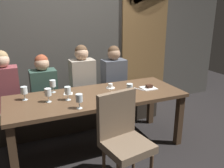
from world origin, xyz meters
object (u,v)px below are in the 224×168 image
Objects in this scene: wine_glass_near_left at (53,84)px; wine_glass_end_left at (48,93)px; wine_glass_far_right at (130,88)px; espresso_cup at (110,86)px; wine_glass_center_back at (24,91)px; wine_glass_end_right at (68,91)px; dessert_plate at (149,87)px; diner_redhead at (4,83)px; diner_near_end at (114,72)px; chair_near_side at (123,134)px; banquette_bench at (82,112)px; wine_glass_near_right at (79,98)px; fork_on_table at (139,89)px; diner_far_end at (82,74)px; diner_bearded at (43,81)px; dining_table at (97,101)px.

wine_glass_near_left is 0.34m from wine_glass_end_left.
espresso_cup is (-0.09, 0.39, -0.09)m from wine_glass_far_right.
wine_glass_near_left is 0.38m from wine_glass_center_back.
wine_glass_end_right is 1.11m from dessert_plate.
diner_near_end is (1.59, 0.00, -0.02)m from diner_redhead.
chair_near_side is 5.98× the size of wine_glass_end_right.
diner_redhead is at bearing -179.91° from diner_near_end.
banquette_bench is 1.24m from wine_glass_near_right.
wine_glass_center_back is 0.86× the size of dessert_plate.
banquette_bench is 15.24× the size of wine_glass_end_left.
wine_glass_near_right is (0.05, -0.30, 0.00)m from wine_glass_end_right.
wine_glass_near_right is at bearing -44.06° from wine_glass_center_back.
diner_redhead reaches higher than fork_on_table.
espresso_cup is at bearing -118.43° from diner_near_end.
wine_glass_near_left and wine_glass_far_right have the same top height.
wine_glass_end_right is (-0.38, 0.69, 0.30)m from chair_near_side.
wine_glass_far_right is at bearing -14.59° from wine_glass_end_right.
diner_far_end is 0.52m from diner_near_end.
wine_glass_near_left is 0.98m from wine_glass_far_right.
fork_on_table is at bearing -86.41° from diner_near_end.
wine_glass_near_left is at bearing -80.40° from diner_bearded.
diner_far_end is at bearing 71.48° from wine_glass_near_right.
wine_glass_end_left reaches higher than banquette_bench.
wine_glass_end_left is at bearing -36.57° from wine_glass_center_back.
diner_bearded is 0.88× the size of diner_far_end.
chair_near_side is 1.27m from wine_glass_center_back.
wine_glass_end_right is (0.68, -0.72, 0.02)m from diner_redhead.
diner_near_end is (0.54, 0.70, 0.17)m from dining_table.
diner_redhead is at bearing 146.09° from wine_glass_near_left.
wine_glass_end_left is at bearing 173.95° from wine_glass_end_right.
wine_glass_near_right is (-0.66, -0.11, 0.00)m from wine_glass_far_right.
wine_glass_end_right reaches higher than banquette_bench.
diner_far_end is 0.58m from espresso_cup.
wine_glass_near_left is at bearing 70.74° from wine_glass_end_left.
chair_near_side reaches higher than espresso_cup.
dining_table is 3.05× the size of diner_bearded.
diner_bearded is 4.39× the size of wine_glass_far_right.
wine_glass_end_left reaches higher than dessert_plate.
wine_glass_end_right is at bearing 118.63° from chair_near_side.
wine_glass_near_right is at bearing -134.25° from dining_table.
wine_glass_far_right is 0.96× the size of fork_on_table.
wine_glass_center_back is at bearing 135.94° from wine_glass_near_right.
chair_near_side is at bearing -152.10° from fork_on_table.
diner_near_end is at bearing -0.08° from banquette_bench.
wine_glass_center_back is (-0.36, -0.14, 0.00)m from wine_glass_near_left.
diner_bearded is 0.71m from wine_glass_end_left.
diner_near_end is at bearing 49.94° from wine_glass_near_right.
espresso_cup is at bearing -63.41° from banquette_bench.
dining_table is 0.88m from wine_glass_center_back.
wine_glass_end_left reaches higher than dining_table.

